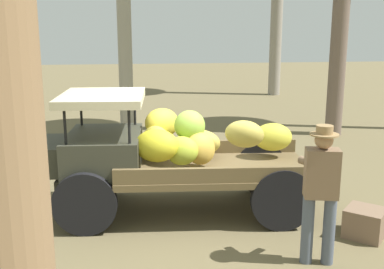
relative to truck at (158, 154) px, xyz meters
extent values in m
plane|color=brown|center=(-0.21, 0.17, -0.94)|extent=(60.00, 60.00, 0.00)
cube|color=#36372B|center=(-0.43, 0.06, -0.44)|extent=(4.02, 0.72, 0.16)
cylinder|color=black|center=(1.07, 0.76, -0.49)|extent=(0.92, 0.20, 0.91)
cylinder|color=black|center=(0.96, -0.84, -0.49)|extent=(0.92, 0.20, 0.91)
cylinder|color=black|center=(-1.72, 0.96, -0.49)|extent=(0.92, 0.20, 0.91)
cylinder|color=black|center=(-1.83, -0.64, -0.49)|extent=(0.92, 0.20, 0.91)
cube|color=brown|center=(-0.88, 0.10, -0.26)|extent=(3.11, 1.93, 0.10)
cube|color=brown|center=(-0.82, 0.89, -0.10)|extent=(3.00, 0.29, 0.22)
cube|color=brown|center=(-0.94, -0.70, -0.10)|extent=(3.00, 0.29, 0.22)
cube|color=#36372B|center=(0.82, -0.02, 0.07)|extent=(1.20, 1.59, 0.55)
cube|color=#36372B|center=(1.71, -0.09, 0.01)|extent=(0.77, 1.11, 0.44)
cylinder|color=black|center=(1.30, 0.59, 0.62)|extent=(0.04, 0.04, 0.55)
cylinder|color=black|center=(1.21, -0.70, 0.62)|extent=(0.04, 0.04, 0.55)
cylinder|color=black|center=(0.42, 0.65, 0.62)|extent=(0.04, 0.04, 0.55)
cylinder|color=black|center=(0.33, -0.64, 0.62)|extent=(0.04, 0.04, 0.55)
cube|color=#C5BA91|center=(0.82, -0.02, 0.89)|extent=(1.32, 1.60, 0.12)
ellipsoid|color=gold|center=(0.01, -0.24, 0.16)|extent=(0.59, 0.67, 0.63)
ellipsoid|color=#94C042|center=(-0.51, -0.03, 0.43)|extent=(0.55, 0.66, 0.62)
ellipsoid|color=#B3C435|center=(-0.34, 0.33, 0.13)|extent=(0.60, 0.58, 0.52)
ellipsoid|color=gold|center=(-1.20, 0.70, 0.44)|extent=(0.77, 0.77, 0.54)
ellipsoid|color=gold|center=(-0.65, 0.17, 0.11)|extent=(0.63, 0.62, 0.58)
ellipsoid|color=gold|center=(-0.64, -0.48, 0.02)|extent=(0.73, 0.76, 0.56)
ellipsoid|color=yellow|center=(0.04, 0.37, 0.23)|extent=(0.79, 0.78, 0.64)
ellipsoid|color=gold|center=(-1.93, -0.28, 0.15)|extent=(0.70, 0.65, 0.60)
ellipsoid|color=gold|center=(-0.10, -0.46, 0.40)|extent=(0.79, 0.75, 0.58)
ellipsoid|color=gold|center=(-0.76, -0.43, 0.07)|extent=(0.88, 0.87, 0.56)
cylinder|color=#515A69|center=(-1.73, 1.92, -0.51)|extent=(0.15, 0.15, 0.87)
cylinder|color=#515A69|center=(-1.98, 1.98, -0.51)|extent=(0.15, 0.15, 0.87)
cube|color=#81654A|center=(-1.86, 1.95, 0.23)|extent=(0.44, 0.32, 0.60)
cylinder|color=#81654A|center=(-1.78, 1.83, 0.32)|extent=(0.26, 0.40, 0.10)
cylinder|color=#81654A|center=(-1.98, 1.88, 0.32)|extent=(0.38, 0.33, 0.10)
sphere|color=#A67C55|center=(-1.86, 1.95, 0.64)|extent=(0.22, 0.22, 0.22)
cylinder|color=#9D7C4F|center=(-1.86, 1.95, 0.70)|extent=(0.34, 0.34, 0.02)
cylinder|color=#9D7C4F|center=(-1.86, 1.95, 0.76)|extent=(0.20, 0.20, 0.10)
cube|color=#7C614B|center=(-2.81, 1.32, -0.74)|extent=(0.71, 0.71, 0.41)
camera|label=1|loc=(0.38, 7.10, 1.95)|focal=44.15mm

